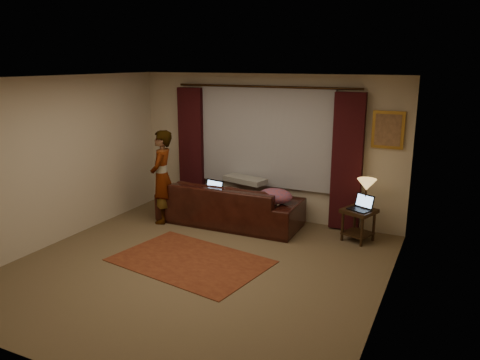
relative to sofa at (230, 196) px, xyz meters
name	(u,v)px	position (x,y,z in m)	size (l,w,h in m)	color
floor	(197,268)	(0.41, -1.84, -0.51)	(5.00, 5.00, 0.01)	brown
ceiling	(192,78)	(0.41, -1.84, 2.09)	(5.00, 5.00, 0.02)	silver
wall_back	(266,147)	(0.41, 0.66, 0.79)	(5.00, 0.02, 2.60)	#C4B59B
wall_front	(46,240)	(0.41, -4.34, 0.79)	(5.00, 0.02, 2.60)	#C4B59B
wall_left	(57,161)	(-2.09, -1.84, 0.79)	(0.02, 5.00, 2.60)	#C4B59B
wall_right	(388,201)	(2.91, -1.84, 0.79)	(0.02, 5.00, 2.60)	#C4B59B
sheer_curtain	(265,137)	(0.41, 0.60, 0.99)	(2.50, 0.05, 1.80)	#9F9FA7
drape_left	(192,148)	(-1.09, 0.55, 0.67)	(0.50, 0.14, 2.30)	black
drape_right	(347,162)	(1.91, 0.55, 0.67)	(0.50, 0.14, 2.30)	black
curtain_rod	(264,87)	(0.41, 0.55, 1.87)	(0.04, 0.04, 3.40)	#311E0E
picture_frame	(388,130)	(2.51, 0.63, 1.24)	(0.50, 0.04, 0.60)	#B17D2D
sofa	(230,196)	(0.00, 0.00, 0.00)	(2.51, 1.09, 1.01)	black
throw_blanket	(245,165)	(0.14, 0.33, 0.51)	(0.79, 0.32, 0.09)	gray
clothing_pile	(275,196)	(0.89, -0.08, 0.12)	(0.58, 0.45, 0.25)	#7E4158
laptop_sofa	(210,189)	(-0.30, -0.17, 0.13)	(0.36, 0.39, 0.26)	black
area_rug	(190,261)	(0.22, -1.70, -0.50)	(2.14, 1.43, 0.01)	maroon
end_table	(358,225)	(2.23, 0.15, -0.24)	(0.46, 0.46, 0.53)	black
tiffany_lamp	(366,194)	(2.30, 0.23, 0.26)	(0.30, 0.30, 0.48)	olive
laptop_table	(360,203)	(2.24, 0.10, 0.14)	(0.33, 0.36, 0.24)	black
person	(162,177)	(-1.12, -0.42, 0.32)	(0.49, 0.49, 1.65)	gray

